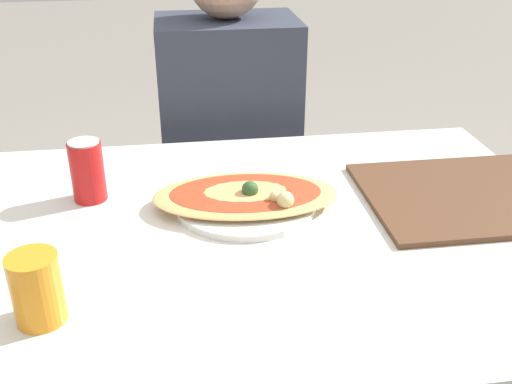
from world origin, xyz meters
The scene contains 7 objects.
dining_table centered at (0.00, 0.00, 0.65)m, with size 1.18×0.86×0.72m.
chair_far_seated centered at (0.00, 0.76, 0.48)m, with size 0.40×0.40×0.86m.
person_seated centered at (0.00, 0.65, 0.69)m, with size 0.38×0.29×1.17m.
pizza_main centered at (-0.02, 0.08, 0.74)m, with size 0.37×0.28×0.06m.
soda_can centered at (-0.33, 0.16, 0.79)m, with size 0.07×0.07×0.12m.
drink_glass centered at (-0.36, -0.22, 0.78)m, with size 0.07×0.07×0.11m.
serving_tray centered at (0.44, 0.05, 0.73)m, with size 0.44×0.34×0.01m.
Camera 1 is at (-0.15, -0.95, 1.29)m, focal length 42.00 mm.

